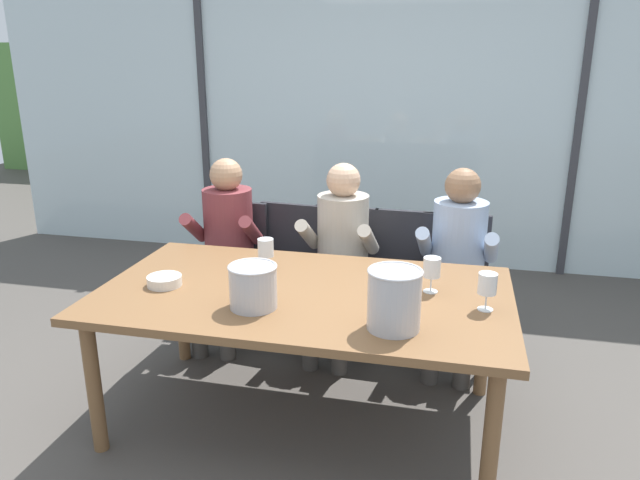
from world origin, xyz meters
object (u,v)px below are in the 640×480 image
person_beige_jumper (340,247)px  chair_left_of_center (285,261)px  dining_table (304,303)px  chair_near_window_right (454,275)px  person_pale_blue_shirt (457,256)px  tasting_bowl (164,281)px  chair_center (343,265)px  ice_bucket_primary (253,286)px  wine_glass_near_bucket (487,285)px  chair_right_of_center (404,270)px  wine_glass_center_pour (432,268)px  chair_near_curtain (233,258)px  wine_glass_by_left_taster (266,249)px  person_maroon_top (225,239)px  ice_bucket_secondary (394,299)px

person_beige_jumper → chair_left_of_center: bearing=162.5°
dining_table → chair_near_window_right: chair_near_window_right is taller
person_pale_blue_shirt → tasting_bowl: (-1.41, -0.93, 0.07)m
chair_near_window_right → person_pale_blue_shirt: bearing=-87.1°
chair_center → ice_bucket_primary: 1.28m
dining_table → person_pale_blue_shirt: 1.10m
wine_glass_near_bucket → person_beige_jumper: bearing=134.0°
chair_right_of_center → wine_glass_center_pour: (0.20, -0.85, 0.34)m
dining_table → person_beige_jumper: person_beige_jumper is taller
person_pale_blue_shirt → tasting_bowl: person_pale_blue_shirt is taller
chair_near_curtain → wine_glass_by_left_taster: bearing=-54.0°
dining_table → wine_glass_center_pour: 0.64m
chair_near_curtain → chair_left_of_center: size_ratio=1.00×
person_maroon_top → tasting_bowl: bearing=-90.6°
chair_right_of_center → chair_near_curtain: bearing=-177.9°
chair_near_curtain → ice_bucket_primary: size_ratio=3.89×
ice_bucket_primary → ice_bucket_secondary: bearing=-6.7°
chair_near_curtain → wine_glass_by_left_taster: wine_glass_by_left_taster is taller
ice_bucket_primary → tasting_bowl: 0.54m
dining_table → wine_glass_center_pour: size_ratio=11.42×
ice_bucket_primary → chair_near_window_right: bearing=53.8°
dining_table → wine_glass_center_pour: bearing=11.6°
person_pale_blue_shirt → person_beige_jumper: bearing=-176.3°
person_maroon_top → wine_glass_near_bucket: person_maroon_top is taller
chair_center → chair_left_of_center: bearing=-177.6°
dining_table → wine_glass_by_left_taster: 0.40m
ice_bucket_secondary → chair_near_window_right: bearing=79.2°
chair_left_of_center → wine_glass_center_pour: 1.35m
chair_near_window_right → ice_bucket_primary: (-0.88, -1.21, 0.32)m
chair_left_of_center → tasting_bowl: chair_left_of_center is taller
person_pale_blue_shirt → chair_left_of_center: bearing=175.9°
chair_near_window_right → ice_bucket_primary: size_ratio=3.89×
tasting_bowl → chair_near_curtain: bearing=93.0°
chair_near_curtain → person_pale_blue_shirt: person_pale_blue_shirt is taller
chair_near_curtain → chair_near_window_right: (1.46, 0.01, 0.00)m
chair_right_of_center → ice_bucket_primary: bearing=-114.0°
dining_table → chair_left_of_center: (-0.38, 0.99, -0.15)m
chair_near_curtain → chair_right_of_center: bearing=3.6°
chair_left_of_center → wine_glass_center_pour: (0.99, -0.86, 0.34)m
chair_near_curtain → chair_near_window_right: size_ratio=1.00×
person_pale_blue_shirt → wine_glass_near_bucket: size_ratio=6.83×
dining_table → chair_right_of_center: (0.40, 0.98, -0.15)m
chair_center → person_beige_jumper: (0.01, -0.15, 0.17)m
chair_near_window_right → person_maroon_top: size_ratio=0.73×
chair_center → wine_glass_by_left_taster: wine_glass_by_left_taster is taller
chair_left_of_center → person_pale_blue_shirt: (1.11, -0.15, 0.17)m
person_maroon_top → person_beige_jumper: (0.75, -0.00, 0.00)m
person_maroon_top → ice_bucket_secondary: size_ratio=4.56×
ice_bucket_primary → wine_glass_near_bucket: bearing=11.4°
chair_near_window_right → wine_glass_near_bucket: size_ratio=4.99×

